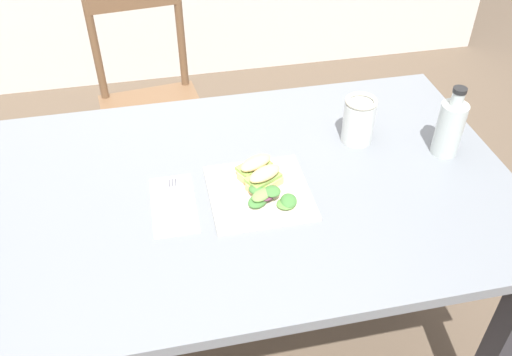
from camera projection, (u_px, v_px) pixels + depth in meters
name	position (u px, v px, depth m)	size (l,w,h in m)	color
ground_plane	(214.00, 349.00, 1.88)	(7.90, 7.90, 0.00)	brown
dining_table	(250.00, 217.00, 1.48)	(1.37, 0.88, 0.74)	slate
chair_wooden_far	(152.00, 107.00, 2.22)	(0.44, 0.44, 0.87)	brown
plate_lunch	(259.00, 193.00, 1.38)	(0.25, 0.25, 0.01)	beige
sandwich_half_front	(264.00, 178.00, 1.37)	(0.10, 0.09, 0.06)	#DBB270
sandwich_half_back	(255.00, 167.00, 1.40)	(0.10, 0.09, 0.06)	#DBB270
salad_mixed_greens	(269.00, 196.00, 1.33)	(0.13, 0.10, 0.03)	#3D7033
napkin_folded	(173.00, 205.00, 1.35)	(0.11, 0.21, 0.00)	white
fork_on_napkin	(173.00, 199.00, 1.36)	(0.03, 0.19, 0.00)	silver
bottle_cold_brew	(449.00, 130.00, 1.47)	(0.07, 0.07, 0.20)	black
mason_jar_iced_tea	(358.00, 122.00, 1.52)	(0.09, 0.09, 0.13)	#995623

